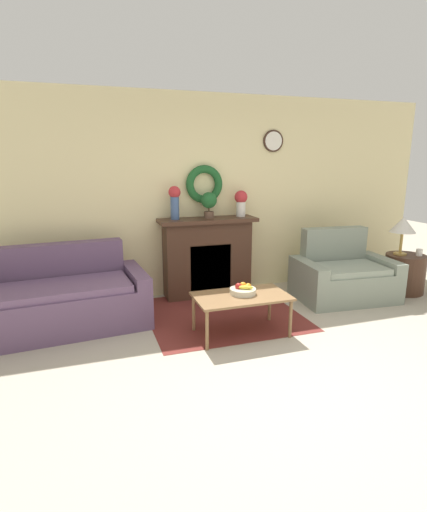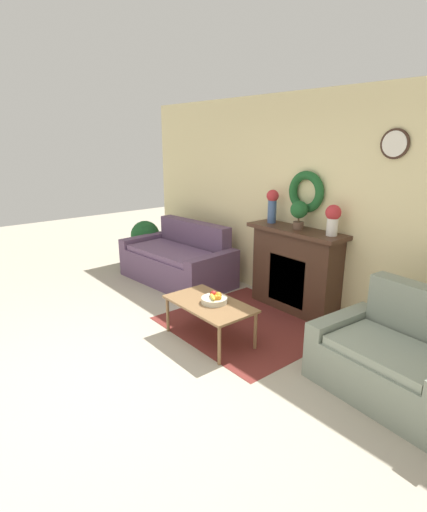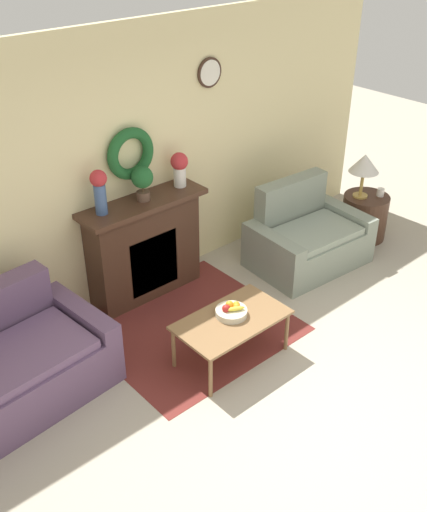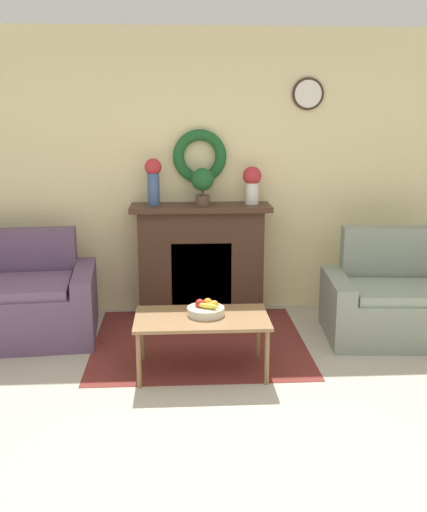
% 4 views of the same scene
% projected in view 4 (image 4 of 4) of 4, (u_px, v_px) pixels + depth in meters
% --- Properties ---
extents(ground_plane, '(16.00, 16.00, 0.00)m').
position_uv_depth(ground_plane, '(229.00, 454.00, 3.47)').
color(ground_plane, '#ADA38E').
extents(floor_rug, '(1.80, 1.67, 0.01)m').
position_uv_depth(floor_rug, '(199.00, 342.00, 5.16)').
color(floor_rug, maroon).
rests_on(floor_rug, ground_plane).
extents(wall_back, '(6.80, 0.17, 2.70)m').
position_uv_depth(wall_back, '(206.00, 173.00, 5.78)').
color(wall_back, beige).
rests_on(wall_back, ground_plane).
extents(fireplace, '(1.32, 0.41, 1.08)m').
position_uv_depth(fireplace, '(201.00, 259.00, 5.77)').
color(fireplace, '#42281C').
rests_on(fireplace, ground_plane).
extents(loveseat_right, '(1.33, 0.95, 0.92)m').
position_uv_depth(loveseat_right, '(399.00, 302.00, 5.25)').
color(loveseat_right, gray).
rests_on(loveseat_right, ground_plane).
extents(coffee_table, '(1.00, 0.57, 0.44)m').
position_uv_depth(coffee_table, '(202.00, 322.00, 4.49)').
color(coffee_table, olive).
rests_on(coffee_table, ground_plane).
extents(fruit_bowl, '(0.28, 0.28, 0.12)m').
position_uv_depth(fruit_bowl, '(206.00, 309.00, 4.51)').
color(fruit_bowl, beige).
rests_on(fruit_bowl, coffee_table).
extents(vase_on_mantel_left, '(0.16, 0.16, 0.43)m').
position_uv_depth(vase_on_mantel_left, '(153.00, 178.00, 5.57)').
color(vase_on_mantel_left, '#3D5684').
rests_on(vase_on_mantel_left, fireplace).
extents(vase_on_mantel_right, '(0.18, 0.18, 0.35)m').
position_uv_depth(vase_on_mantel_right, '(252.00, 182.00, 5.63)').
color(vase_on_mantel_right, silver).
rests_on(vase_on_mantel_right, fireplace).
extents(potted_plant_on_mantel, '(0.21, 0.21, 0.35)m').
position_uv_depth(potted_plant_on_mantel, '(203.00, 182.00, 5.58)').
color(potted_plant_on_mantel, brown).
rests_on(potted_plant_on_mantel, fireplace).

